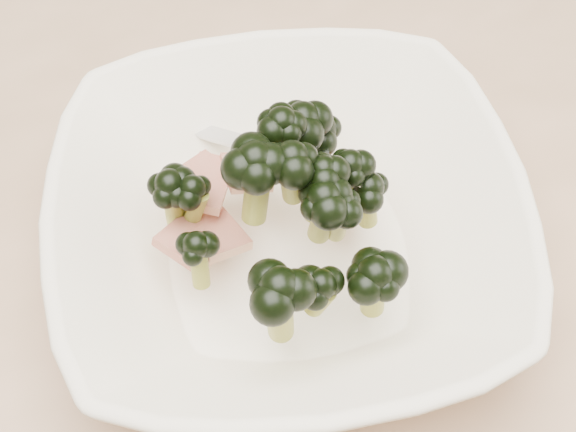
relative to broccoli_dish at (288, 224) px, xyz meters
name	(u,v)px	position (x,y,z in m)	size (l,w,h in m)	color
broccoli_dish	(288,224)	(0.00, 0.00, 0.00)	(0.37, 0.37, 0.13)	white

